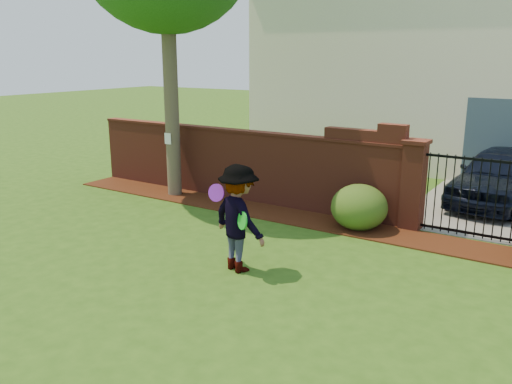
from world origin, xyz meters
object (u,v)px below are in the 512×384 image
Objects in this scene: car at (497,177)px; man at (237,219)px; frisbee_green at (242,221)px; frisbee_purple at (216,193)px.

man reaches higher than car.
frisbee_purple is at bearing 167.30° from frisbee_green.
man reaches higher than frisbee_purple.
frisbee_purple is at bearing 30.83° from man.
man is 6.17× the size of frisbee_green.
car is at bearing 63.75° from frisbee_purple.
frisbee_purple is at bearing -109.55° from car.
car is at bearing 68.52° from frisbee_green.
car is 13.88× the size of frisbee_green.
frisbee_green is at bearing -104.78° from car.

